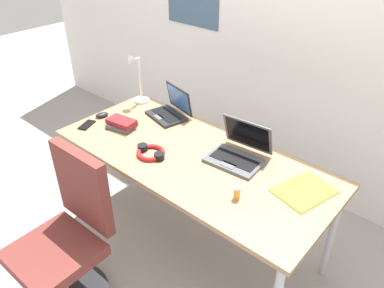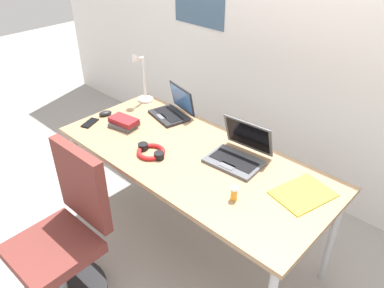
# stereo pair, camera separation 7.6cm
# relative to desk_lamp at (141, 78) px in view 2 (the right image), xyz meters

# --- Properties ---
(ground_plane) EXTENTS (12.00, 12.00, 0.00)m
(ground_plane) POSITION_rel_desk_lamp_xyz_m (0.80, -0.28, -0.94)
(ground_plane) COLOR gray
(wall_back) EXTENTS (6.00, 0.13, 2.60)m
(wall_back) POSITION_rel_desk_lamp_xyz_m (0.80, 0.82, 0.36)
(wall_back) COLOR silver
(wall_back) RESTS_ON ground_plane
(desk) EXTENTS (1.80, 0.80, 0.74)m
(desk) POSITION_rel_desk_lamp_xyz_m (0.80, -0.28, -0.25)
(desk) COLOR #9E7A56
(desk) RESTS_ON ground_plane
(desk_lamp) EXTENTS (0.12, 0.18, 0.40)m
(desk_lamp) POSITION_rel_desk_lamp_xyz_m (0.00, 0.00, 0.00)
(desk_lamp) COLOR white
(desk_lamp) RESTS_ON desk
(laptop_center) EXTENTS (0.33, 0.30, 0.21)m
(laptop_center) POSITION_rel_desk_lamp_xyz_m (0.34, 0.01, -0.15)
(laptop_center) COLOR #232326
(laptop_center) RESTS_ON desk
(laptop_near_mouse) EXTENTS (0.35, 0.32, 0.23)m
(laptop_near_mouse) POSITION_rel_desk_lamp_xyz_m (1.04, -0.12, -0.15)
(laptop_near_mouse) COLOR #515459
(laptop_near_mouse) RESTS_ON desk
(computer_mouse) EXTENTS (0.08, 0.11, 0.03)m
(computer_mouse) POSITION_rel_desk_lamp_xyz_m (-0.02, -0.34, -0.18)
(computer_mouse) COLOR black
(computer_mouse) RESTS_ON desk
(cell_phone) EXTENTS (0.11, 0.15, 0.01)m
(cell_phone) POSITION_rel_desk_lamp_xyz_m (-0.00, -0.49, -0.19)
(cell_phone) COLOR black
(cell_phone) RESTS_ON desk
(headphones) EXTENTS (0.21, 0.18, 0.04)m
(headphones) POSITION_rel_desk_lamp_xyz_m (0.60, -0.44, -0.18)
(headphones) COLOR red
(headphones) RESTS_ON desk
(pill_bottle) EXTENTS (0.04, 0.04, 0.08)m
(pill_bottle) POSITION_rel_desk_lamp_xyz_m (1.25, -0.43, -0.16)
(pill_bottle) COLOR gold
(pill_bottle) RESTS_ON desk
(book_stack) EXTENTS (0.21, 0.18, 0.07)m
(book_stack) POSITION_rel_desk_lamp_xyz_m (0.21, -0.34, -0.17)
(book_stack) COLOR #4C4C51
(book_stack) RESTS_ON desk
(paper_folder_by_keyboard) EXTENTS (0.30, 0.36, 0.01)m
(paper_folder_by_keyboard) POSITION_rel_desk_lamp_xyz_m (1.49, -0.14, -0.19)
(paper_folder_by_keyboard) COLOR gold
(paper_folder_by_keyboard) RESTS_ON desk
(office_chair) EXTENTS (0.52, 0.54, 0.97)m
(office_chair) POSITION_rel_desk_lamp_xyz_m (0.55, -1.08, -0.54)
(office_chair) COLOR black
(office_chair) RESTS_ON ground_plane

